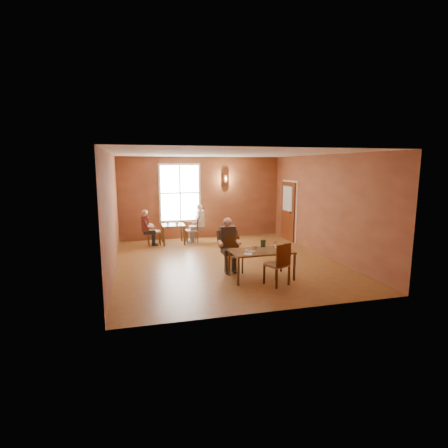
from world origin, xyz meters
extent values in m
cube|color=brown|center=(0.00, 0.00, 0.00)|extent=(6.00, 7.00, 0.01)
cube|color=brown|center=(0.00, 3.50, 1.50)|extent=(6.00, 0.04, 3.00)
cube|color=brown|center=(0.00, -3.50, 1.50)|extent=(6.00, 0.04, 3.00)
cube|color=brown|center=(-3.00, 0.00, 1.50)|extent=(0.04, 7.00, 3.00)
cube|color=brown|center=(3.00, 0.00, 1.50)|extent=(0.04, 7.00, 3.00)
cube|color=white|center=(0.00, 0.00, 3.00)|extent=(6.00, 7.00, 0.04)
cube|color=white|center=(-0.80, 3.45, 1.70)|extent=(1.36, 0.10, 1.96)
cube|color=maroon|center=(2.94, 2.30, 1.05)|extent=(0.12, 1.04, 2.10)
cylinder|color=brown|center=(0.90, 3.40, 2.20)|extent=(0.16, 0.16, 0.28)
cylinder|color=white|center=(0.18, -1.59, 0.70)|extent=(0.32, 0.32, 0.03)
cube|color=tan|center=(0.28, -1.56, 0.73)|extent=(0.11, 0.11, 0.10)
cube|color=#21412A|center=(0.60, -1.31, 0.78)|extent=(0.11, 0.06, 0.19)
cube|color=silver|center=(0.43, -1.84, 0.68)|extent=(0.19, 0.07, 0.00)
cube|color=white|center=(0.03, -1.83, 0.68)|extent=(0.25, 0.25, 0.01)
cylinder|color=white|center=(1.19, -1.35, 0.69)|extent=(0.23, 0.23, 0.01)
cube|color=black|center=(0.97, -1.91, 0.69)|extent=(0.14, 0.06, 0.02)
imported|color=silver|center=(-1.03, 2.64, 0.72)|extent=(0.13, 0.13, 0.09)
imported|color=white|center=(-1.33, 2.82, 0.72)|extent=(0.10, 0.10, 0.09)
camera|label=1|loc=(-2.47, -9.21, 2.69)|focal=28.00mm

